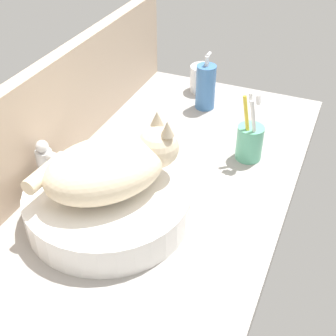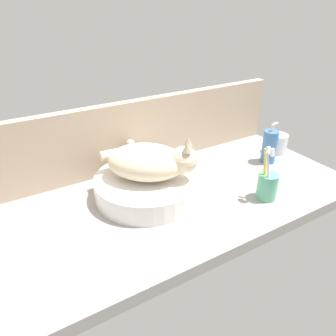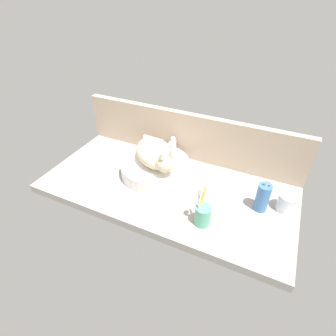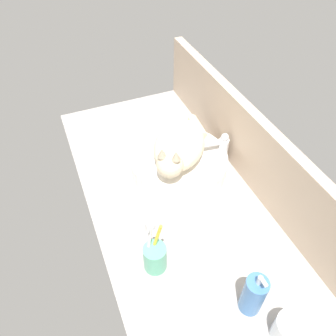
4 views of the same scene
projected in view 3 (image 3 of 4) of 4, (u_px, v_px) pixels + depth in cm
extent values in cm
cube|color=#9E9993|center=(167.00, 188.00, 128.17)|extent=(119.88, 57.76, 4.00)
cube|color=tan|center=(189.00, 136.00, 138.89)|extent=(119.88, 3.60, 25.85)
cylinder|color=white|center=(155.00, 168.00, 132.24)|extent=(34.52, 34.52, 6.97)
ellipsoid|color=beige|center=(155.00, 153.00, 126.87)|extent=(30.14, 28.91, 11.00)
sphere|color=beige|center=(165.00, 163.00, 117.42)|extent=(8.80, 8.80, 8.80)
cone|color=tan|center=(171.00, 153.00, 114.24)|extent=(2.80, 2.80, 3.20)
cone|color=tan|center=(162.00, 155.00, 112.69)|extent=(2.80, 2.80, 3.20)
cylinder|color=beige|center=(153.00, 140.00, 135.56)|extent=(11.21, 4.04, 3.20)
cylinder|color=silver|center=(173.00, 149.00, 142.22)|extent=(3.60, 3.60, 11.00)
cylinder|color=silver|center=(168.00, 146.00, 135.93)|extent=(3.53, 10.21, 2.20)
sphere|color=silver|center=(173.00, 139.00, 138.22)|extent=(2.80, 2.80, 2.80)
cylinder|color=#3F72B2|center=(262.00, 197.00, 110.29)|extent=(5.67, 5.67, 13.01)
cylinder|color=silver|center=(267.00, 183.00, 105.56)|extent=(1.20, 1.20, 2.80)
cylinder|color=silver|center=(271.00, 181.00, 104.31)|extent=(2.20, 1.00, 1.00)
cylinder|color=#5BB28E|center=(203.00, 215.00, 104.94)|extent=(6.50, 6.50, 8.84)
cylinder|color=yellow|center=(201.00, 205.00, 103.18)|extent=(2.24, 4.30, 16.85)
cube|color=white|center=(202.00, 189.00, 98.10)|extent=(1.40, 1.27, 2.60)
cylinder|color=white|center=(199.00, 208.00, 101.98)|extent=(2.75, 3.44, 16.94)
cube|color=white|center=(201.00, 192.00, 96.90)|extent=(1.47, 1.15, 2.61)
cylinder|color=white|center=(286.00, 202.00, 111.54)|extent=(7.74, 7.74, 7.94)
cylinder|color=silver|center=(286.00, 205.00, 112.31)|extent=(6.81, 6.81, 5.34)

